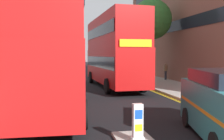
% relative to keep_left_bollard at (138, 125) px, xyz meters
% --- Properties ---
extents(sidewalk_right, '(4.00, 80.00, 0.14)m').
position_rel_keep_left_bollard_xyz_m(sidewalk_right, '(6.50, 11.25, -0.54)').
color(sidewalk_right, '#ADA89E').
rests_on(sidewalk_right, ground).
extents(kerb_line_outer, '(0.10, 56.00, 0.01)m').
position_rel_keep_left_bollard_xyz_m(kerb_line_outer, '(4.40, 9.25, -0.60)').
color(kerb_line_outer, yellow).
rests_on(kerb_line_outer, ground).
extents(kerb_line_inner, '(0.10, 56.00, 0.01)m').
position_rel_keep_left_bollard_xyz_m(kerb_line_inner, '(4.24, 9.25, -0.60)').
color(kerb_line_inner, yellow).
rests_on(kerb_line_inner, ground).
extents(keep_left_bollard, '(0.36, 0.28, 1.11)m').
position_rel_keep_left_bollard_xyz_m(keep_left_bollard, '(0.00, 0.00, 0.00)').
color(keep_left_bollard, silver).
rests_on(keep_left_bollard, traffic_island).
extents(double_decker_bus_away, '(3.17, 10.91, 5.64)m').
position_rel_keep_left_bollard_xyz_m(double_decker_bus_away, '(-2.48, 5.36, 2.42)').
color(double_decker_bus_away, red).
rests_on(double_decker_bus_away, ground).
extents(double_decker_bus_oncoming, '(3.17, 10.91, 5.64)m').
position_rel_keep_left_bollard_xyz_m(double_decker_bus_oncoming, '(1.98, 13.16, 2.42)').
color(double_decker_bus_oncoming, '#B20F0F').
rests_on(double_decker_bus_oncoming, ground).
extents(pedestrian_far, '(0.34, 0.22, 1.62)m').
position_rel_keep_left_bollard_xyz_m(pedestrian_far, '(8.01, 16.84, 0.38)').
color(pedestrian_far, '#2D2D38').
rests_on(pedestrian_far, sidewalk_right).
extents(street_tree_near, '(3.22, 3.22, 8.01)m').
position_rel_keep_left_bollard_xyz_m(street_tree_near, '(7.29, 23.70, 5.87)').
color(street_tree_near, '#6B6047').
rests_on(street_tree_near, sidewalk_right).
extents(street_tree_mid, '(3.69, 3.69, 7.53)m').
position_rel_keep_left_bollard_xyz_m(street_tree_mid, '(6.04, 15.59, 5.17)').
color(street_tree_mid, '#6B6047').
rests_on(street_tree_mid, sidewalk_right).
extents(townhouse_terrace_right, '(10.08, 28.00, 13.96)m').
position_rel_keep_left_bollard_xyz_m(townhouse_terrace_right, '(13.50, 16.36, 6.37)').
color(townhouse_terrace_right, brown).
rests_on(townhouse_terrace_right, ground).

